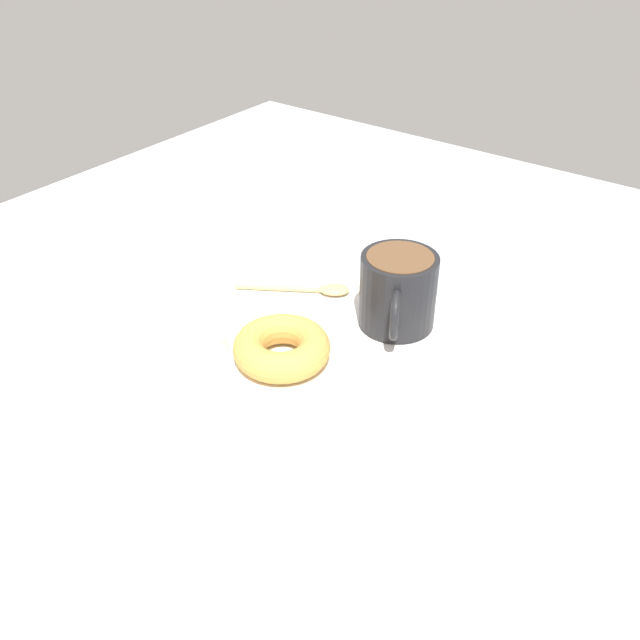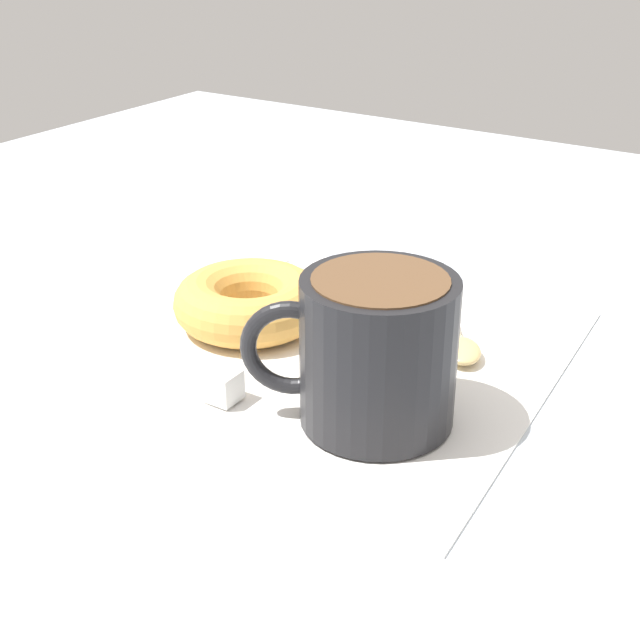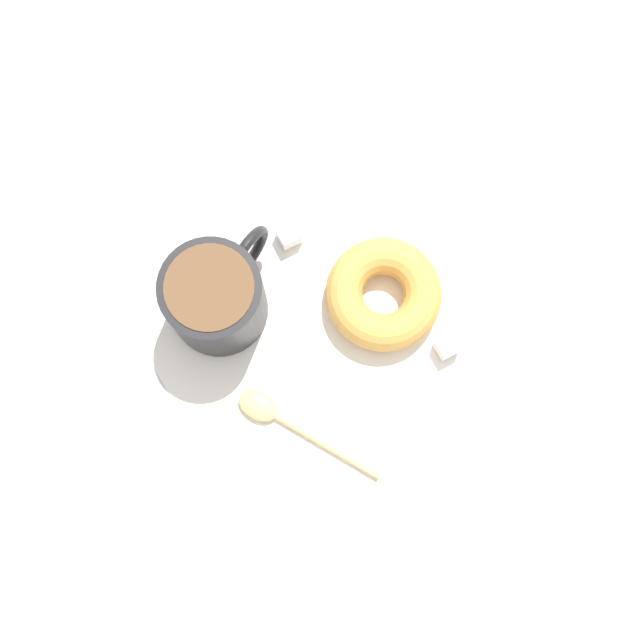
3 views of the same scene
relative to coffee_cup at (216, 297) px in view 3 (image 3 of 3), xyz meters
The scene contains 7 objects.
ground_plane 9.00cm from the coffee_cup, 56.91° to the left, with size 120.00×120.00×2.00cm, color #B2BCC6.
napkin 9.79cm from the coffee_cup, 52.18° to the left, with size 28.39×28.39×0.30cm, color white.
coffee_cup is the anchor object (origin of this frame).
donut 14.31cm from the coffee_cup, 65.48° to the left, with size 10.03×10.03×3.23cm, color gold.
spoon 11.53cm from the coffee_cup, ahead, with size 12.38×8.44×0.90cm.
sugar_cube 9.26cm from the coffee_cup, 109.33° to the left, with size 1.76×1.76×1.76cm, color white.
sugar_cube_extra 20.10cm from the coffee_cup, 51.51° to the left, with size 1.66×1.66×1.66cm, color white.
Camera 3 is at (14.82, -6.06, 76.24)cm, focal length 50.00 mm.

